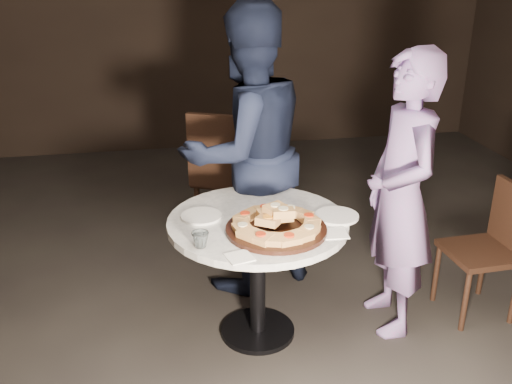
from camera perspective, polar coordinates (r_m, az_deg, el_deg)
floor at (r=3.18m, az=1.76°, el=-14.86°), size 7.00×7.00×0.00m
table at (r=2.95m, az=0.18°, el=-5.01°), size 1.06×1.06×0.69m
serving_board at (r=2.77m, az=2.03°, el=-3.75°), size 0.60×0.60×0.02m
focaccia_pile at (r=2.75m, az=2.03°, el=-2.96°), size 0.44×0.44×0.12m
plate_left at (r=2.93m, az=-5.49°, el=-2.41°), size 0.26×0.26×0.01m
plate_right at (r=2.95m, az=8.09°, el=-2.38°), size 0.28×0.28×0.01m
water_glass at (r=2.62m, az=-5.58°, el=-4.76°), size 0.11×0.11×0.07m
napkin_near at (r=2.54m, az=-1.66°, el=-6.53°), size 0.14×0.14×0.01m
napkin_far at (r=2.77m, az=7.90°, el=-4.13°), size 0.13×0.13×0.01m
chair_far at (r=3.89m, az=-2.78°, el=2.15°), size 0.63×0.64×1.00m
chair_right at (r=3.47m, az=22.70°, el=-4.59°), size 0.39×0.38×0.77m
diner_navy at (r=3.35m, az=-0.99°, el=3.92°), size 1.02×0.92×1.72m
diner_teal at (r=3.06m, az=14.25°, el=-0.43°), size 0.39×0.57×1.54m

